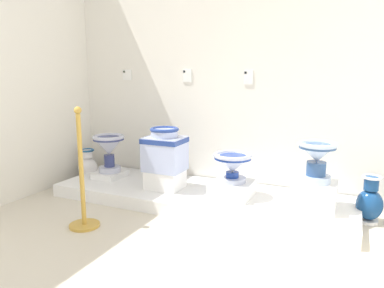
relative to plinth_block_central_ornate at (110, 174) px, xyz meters
The scene contains 17 objects.
ground_plane 2.05m from the plinth_block_central_ornate, 55.76° to the right, with size 5.60×5.94×0.02m, color beige.
wall_back 1.93m from the plinth_block_central_ornate, 24.01° to the left, with size 3.80×0.06×3.25m, color white.
display_platform 1.15m from the plinth_block_central_ornate, ahead, with size 3.09×0.96×0.13m, color white.
plinth_block_central_ornate is the anchor object (origin of this frame).
antique_toilet_central_ornate 0.33m from the plinth_block_central_ornate, behind, with size 0.37×0.37×0.43m.
plinth_block_leftmost 0.79m from the plinth_block_central_ornate, ahead, with size 0.36×0.32×0.20m, color white.
antique_toilet_leftmost 0.88m from the plinth_block_central_ornate, ahead, with size 0.41×0.34×0.45m.
plinth_block_broad_patterned 1.52m from the plinth_block_central_ornate, ahead, with size 0.38×0.40×0.15m, color white.
antique_toilet_broad_patterned 1.55m from the plinth_block_central_ornate, ahead, with size 0.38×0.38×0.29m.
plinth_block_squat_floral 2.29m from the plinth_block_central_ornate, ahead, with size 0.37×0.38×0.24m, color white.
antique_toilet_squat_floral 2.33m from the plinth_block_central_ornate, ahead, with size 0.34×0.34×0.37m.
info_placard_first 1.24m from the plinth_block_central_ornate, 94.87° to the left, with size 0.13×0.01×0.13m.
info_placard_second 1.46m from the plinth_block_central_ornate, 31.40° to the left, with size 0.11×0.01×0.15m.
info_placard_third 1.94m from the plinth_block_central_ornate, 17.59° to the left, with size 0.10×0.01×0.15m.
decorative_vase_companion 0.48m from the plinth_block_central_ornate, 161.93° to the left, with size 0.24×0.24×0.40m.
decorative_vase_corner 2.75m from the plinth_block_central_ornate, ahead, with size 0.23×0.23×0.44m.
stanchion_post_near_left 1.11m from the plinth_block_central_ornate, 64.99° to the right, with size 0.27×0.27×1.06m.
Camera 1 is at (3.24, -0.70, 1.33)m, focal length 34.17 mm.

